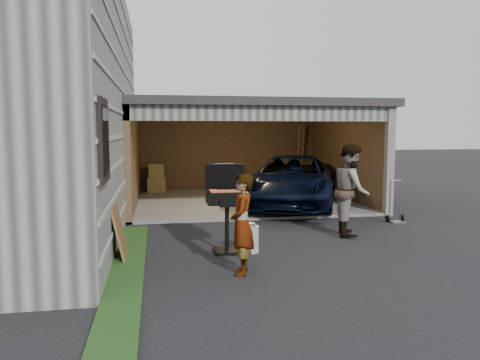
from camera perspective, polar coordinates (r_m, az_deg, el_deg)
The scene contains 10 objects.
ground at distance 7.69m, azimuth 3.74°, elevation -10.00°, with size 80.00×80.00×0.00m, color black.
groundcover_strip at distance 6.54m, azimuth -14.01°, elevation -12.85°, with size 0.50×8.00×0.06m, color #193814.
garage at distance 14.20m, azimuth 0.17°, elevation 5.04°, with size 6.80×6.30×2.90m.
minivan at distance 12.99m, azimuth 6.38°, elevation -0.34°, with size 2.27×4.92×1.37m, color black.
woman at distance 6.92m, azimuth 0.24°, elevation -5.42°, with size 0.55×0.36×1.50m, color #9CAEC4.
man at distance 9.75m, azimuth 13.40°, elevation -1.17°, with size 0.90×0.70×1.85m, color #3D1B18.
bbq_grill at distance 8.13m, azimuth -1.65°, elevation -2.50°, with size 0.69×0.61×1.54m.
propane_tank at distance 8.25m, azimuth 1.21°, elevation -7.21°, with size 0.31×0.31×0.47m, color #B1B1AD.
plywood_panel at distance 7.97m, azimuth -14.42°, elevation -6.28°, with size 0.04×0.82×0.91m, color brown.
hand_truck at distance 11.46m, azimuth 18.48°, elevation -3.96°, with size 0.41×0.31×1.00m.
Camera 1 is at (-1.79, -7.17, 2.13)m, focal length 35.00 mm.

